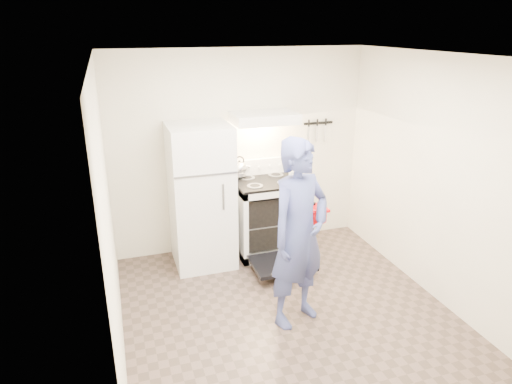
{
  "coord_description": "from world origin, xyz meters",
  "views": [
    {
      "loc": [
        -1.51,
        -3.5,
        2.74
      ],
      "look_at": [
        -0.05,
        1.0,
        1.0
      ],
      "focal_mm": 32.0,
      "sensor_mm": 36.0,
      "label": 1
    }
  ],
  "objects_px": {
    "dutch_oven": "(314,214)",
    "stove_body": "(265,218)",
    "refrigerator": "(201,196)",
    "tea_kettle": "(239,167)",
    "person": "(299,234)"
  },
  "relations": [
    {
      "from": "tea_kettle",
      "to": "dutch_oven",
      "type": "distance_m",
      "value": 1.48
    },
    {
      "from": "refrigerator",
      "to": "stove_body",
      "type": "relative_size",
      "value": 1.85
    },
    {
      "from": "refrigerator",
      "to": "person",
      "type": "distance_m",
      "value": 1.57
    },
    {
      "from": "person",
      "to": "dutch_oven",
      "type": "relative_size",
      "value": 5.51
    },
    {
      "from": "refrigerator",
      "to": "tea_kettle",
      "type": "relative_size",
      "value": 6.09
    },
    {
      "from": "refrigerator",
      "to": "stove_body",
      "type": "xyz_separation_m",
      "value": [
        0.81,
        0.02,
        -0.39
      ]
    },
    {
      "from": "refrigerator",
      "to": "dutch_oven",
      "type": "height_order",
      "value": "refrigerator"
    },
    {
      "from": "refrigerator",
      "to": "tea_kettle",
      "type": "bearing_deg",
      "value": 22.78
    },
    {
      "from": "person",
      "to": "dutch_oven",
      "type": "distance_m",
      "value": 0.35
    },
    {
      "from": "stove_body",
      "to": "tea_kettle",
      "type": "relative_size",
      "value": 3.3
    },
    {
      "from": "refrigerator",
      "to": "tea_kettle",
      "type": "height_order",
      "value": "refrigerator"
    },
    {
      "from": "dutch_oven",
      "to": "stove_body",
      "type": "bearing_deg",
      "value": 93.15
    },
    {
      "from": "tea_kettle",
      "to": "dutch_oven",
      "type": "height_order",
      "value": "tea_kettle"
    },
    {
      "from": "person",
      "to": "dutch_oven",
      "type": "height_order",
      "value": "person"
    },
    {
      "from": "refrigerator",
      "to": "dutch_oven",
      "type": "bearing_deg",
      "value": -53.99
    }
  ]
}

